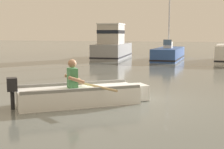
% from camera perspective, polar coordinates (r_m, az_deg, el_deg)
% --- Properties ---
extents(ground_plane, '(120.00, 120.00, 0.00)m').
position_cam_1_polar(ground_plane, '(8.84, -0.92, -4.71)').
color(ground_plane, slate).
extents(rowboat_with_person, '(3.27, 2.81, 1.19)m').
position_cam_1_polar(rowboat_with_person, '(8.43, -5.57, -3.60)').
color(rowboat_with_person, white).
rests_on(rowboat_with_person, ground).
extents(moored_boat_grey, '(2.41, 5.53, 2.53)m').
position_cam_1_polar(moored_boat_grey, '(23.54, 0.05, 5.19)').
color(moored_boat_grey, gray).
rests_on(moored_boat_grey, ground).
extents(moored_boat_blue, '(1.73, 5.13, 4.72)m').
position_cam_1_polar(moored_boat_blue, '(22.36, 10.08, 3.62)').
color(moored_boat_blue, '#2D519E').
rests_on(moored_boat_blue, ground).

